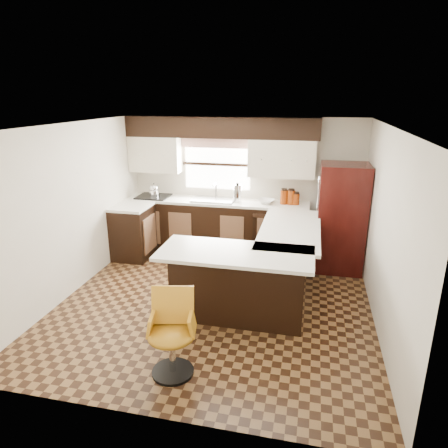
% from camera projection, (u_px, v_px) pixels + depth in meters
% --- Properties ---
extents(floor, '(4.40, 4.40, 0.00)m').
position_uv_depth(floor, '(216.00, 300.00, 5.62)').
color(floor, '#49301A').
rests_on(floor, ground).
extents(ceiling, '(4.40, 4.40, 0.00)m').
position_uv_depth(ceiling, '(215.00, 126.00, 4.87)').
color(ceiling, silver).
rests_on(ceiling, wall_back).
extents(wall_back, '(4.40, 0.00, 4.40)m').
position_uv_depth(wall_back, '(244.00, 184.00, 7.29)').
color(wall_back, beige).
rests_on(wall_back, floor).
extents(wall_front, '(4.40, 0.00, 4.40)m').
position_uv_depth(wall_front, '(151.00, 299.00, 3.20)').
color(wall_front, beige).
rests_on(wall_front, floor).
extents(wall_left, '(0.00, 4.40, 4.40)m').
position_uv_depth(wall_left, '(73.00, 210.00, 5.68)').
color(wall_left, beige).
rests_on(wall_left, floor).
extents(wall_right, '(0.00, 4.40, 4.40)m').
position_uv_depth(wall_right, '(384.00, 230.00, 4.81)').
color(wall_right, beige).
rests_on(wall_right, floor).
extents(base_cab_back, '(3.30, 0.60, 0.90)m').
position_uv_depth(base_cab_back, '(217.00, 226.00, 7.33)').
color(base_cab_back, black).
rests_on(base_cab_back, floor).
extents(base_cab_left, '(0.60, 0.70, 0.90)m').
position_uv_depth(base_cab_left, '(133.00, 232.00, 7.01)').
color(base_cab_left, black).
rests_on(base_cab_left, floor).
extents(counter_back, '(3.30, 0.60, 0.04)m').
position_uv_depth(counter_back, '(216.00, 202.00, 7.19)').
color(counter_back, silver).
rests_on(counter_back, base_cab_back).
extents(counter_left, '(0.60, 0.70, 0.04)m').
position_uv_depth(counter_left, '(131.00, 207.00, 6.86)').
color(counter_left, silver).
rests_on(counter_left, base_cab_left).
extents(soffit, '(3.40, 0.35, 0.36)m').
position_uv_depth(soffit, '(220.00, 127.00, 6.89)').
color(soffit, black).
rests_on(soffit, wall_back).
extents(upper_cab_left, '(0.94, 0.35, 0.64)m').
position_uv_depth(upper_cab_left, '(156.00, 154.00, 7.30)').
color(upper_cab_left, beige).
rests_on(upper_cab_left, wall_back).
extents(upper_cab_right, '(1.14, 0.35, 0.64)m').
position_uv_depth(upper_cab_right, '(282.00, 158.00, 6.82)').
color(upper_cab_right, beige).
rests_on(upper_cab_right, wall_back).
extents(window_pane, '(1.20, 0.02, 0.90)m').
position_uv_depth(window_pane, '(217.00, 164.00, 7.26)').
color(window_pane, white).
rests_on(window_pane, wall_back).
extents(valance, '(1.30, 0.06, 0.18)m').
position_uv_depth(valance, '(217.00, 143.00, 7.11)').
color(valance, '#D19B93').
rests_on(valance, wall_back).
extents(sink, '(0.75, 0.45, 0.03)m').
position_uv_depth(sink, '(213.00, 200.00, 7.17)').
color(sink, '#B2B2B7').
rests_on(sink, counter_back).
extents(dishwasher, '(0.58, 0.03, 0.78)m').
position_uv_depth(dishwasher, '(269.00, 237.00, 6.87)').
color(dishwasher, black).
rests_on(dishwasher, floor).
extents(cooktop, '(0.58, 0.50, 0.02)m').
position_uv_depth(cooktop, '(153.00, 196.00, 7.41)').
color(cooktop, black).
rests_on(cooktop, counter_back).
extents(peninsula_long, '(0.60, 1.95, 0.90)m').
position_uv_depth(peninsula_long, '(285.00, 259.00, 5.87)').
color(peninsula_long, black).
rests_on(peninsula_long, floor).
extents(peninsula_return, '(1.65, 0.60, 0.90)m').
position_uv_depth(peninsula_return, '(238.00, 285.00, 5.08)').
color(peninsula_return, black).
rests_on(peninsula_return, floor).
extents(counter_pen_long, '(0.84, 1.95, 0.04)m').
position_uv_depth(counter_pen_long, '(290.00, 229.00, 5.72)').
color(counter_pen_long, silver).
rests_on(counter_pen_long, peninsula_long).
extents(counter_pen_return, '(1.89, 0.84, 0.04)m').
position_uv_depth(counter_pen_return, '(236.00, 253.00, 4.85)').
color(counter_pen_return, silver).
rests_on(counter_pen_return, peninsula_return).
extents(refrigerator, '(0.75, 0.72, 1.74)m').
position_uv_depth(refrigerator, '(341.00, 218.00, 6.42)').
color(refrigerator, black).
rests_on(refrigerator, floor).
extents(bar_chair, '(0.56, 0.56, 0.89)m').
position_uv_depth(bar_chair, '(171.00, 336.00, 4.02)').
color(bar_chair, '#BB7D18').
rests_on(bar_chair, floor).
extents(kettle, '(0.18, 0.18, 0.24)m').
position_uv_depth(kettle, '(154.00, 190.00, 7.36)').
color(kettle, silver).
rests_on(kettle, cooktop).
extents(percolator, '(0.14, 0.14, 0.30)m').
position_uv_depth(percolator, '(237.00, 193.00, 7.06)').
color(percolator, silver).
rests_on(percolator, counter_back).
extents(mixing_bowl, '(0.32, 0.32, 0.07)m').
position_uv_depth(mixing_bowl, '(266.00, 201.00, 6.98)').
color(mixing_bowl, white).
rests_on(mixing_bowl, counter_back).
extents(canister_large, '(0.13, 0.13, 0.24)m').
position_uv_depth(canister_large, '(284.00, 197.00, 6.91)').
color(canister_large, '#7F2C07').
rests_on(canister_large, counter_back).
extents(canister_med, '(0.13, 0.13, 0.24)m').
position_uv_depth(canister_med, '(291.00, 198.00, 6.89)').
color(canister_med, '#7F2C07').
rests_on(canister_med, counter_back).
extents(canister_small, '(0.13, 0.13, 0.19)m').
position_uv_depth(canister_small, '(296.00, 199.00, 6.88)').
color(canister_small, '#7F2C07').
rests_on(canister_small, counter_back).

